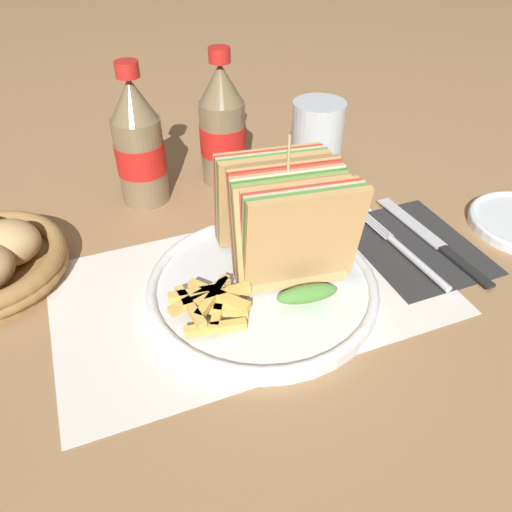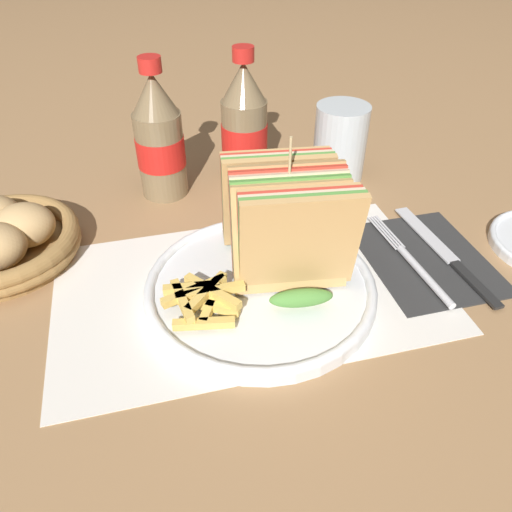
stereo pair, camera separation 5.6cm
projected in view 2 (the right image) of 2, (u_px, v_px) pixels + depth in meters
The scene contains 11 objects.
ground_plane at pixel (270, 304), 0.56m from camera, with size 4.00×4.00×0.00m, color #9E754C.
placemat at pixel (249, 288), 0.58m from camera, with size 0.44×0.26×0.00m.
plate_main at pixel (260, 287), 0.57m from camera, with size 0.26×0.26×0.02m.
club_sandwich at pixel (287, 223), 0.55m from camera, with size 0.13×0.17×0.16m.
fries_pile at pixel (203, 298), 0.52m from camera, with size 0.09×0.08×0.02m.
napkin at pixel (425, 258), 0.62m from camera, with size 0.14×0.18×0.00m.
fork at pixel (416, 266), 0.60m from camera, with size 0.02×0.18×0.01m.
knife at pixel (445, 253), 0.62m from camera, with size 0.03×0.21×0.00m.
coke_bottle_near at pixel (159, 139), 0.70m from camera, with size 0.07×0.07×0.20m.
coke_bottle_far at pixel (244, 126), 0.73m from camera, with size 0.07×0.07×0.20m.
glass_near at pixel (340, 143), 0.75m from camera, with size 0.08×0.08×0.11m.
Camera 2 is at (-0.12, -0.39, 0.39)m, focal length 35.00 mm.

